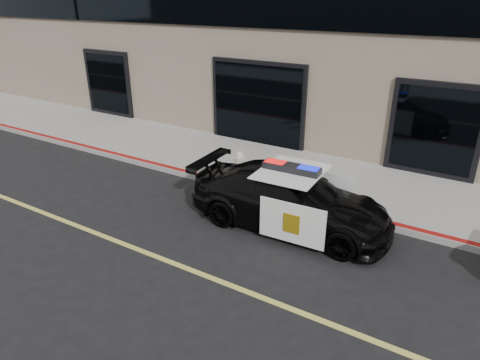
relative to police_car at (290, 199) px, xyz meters
The scene contains 4 objects.
ground 3.50m from the police_car, 132.34° to the right, with size 120.00×120.00×0.00m, color black.
sidewalk_n 3.61m from the police_car, 130.46° to the left, with size 60.00×3.50×0.15m, color gray.
police_car is the anchor object (origin of this frame).
fire_hydrant 2.61m from the police_car, 146.99° to the left, with size 0.36×0.50×0.79m.
Camera 1 is at (5.79, -5.29, 4.86)m, focal length 32.00 mm.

